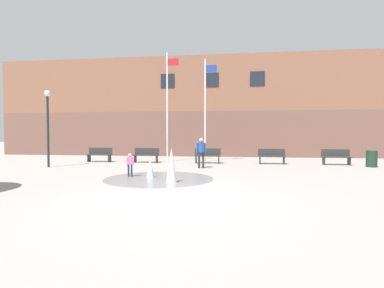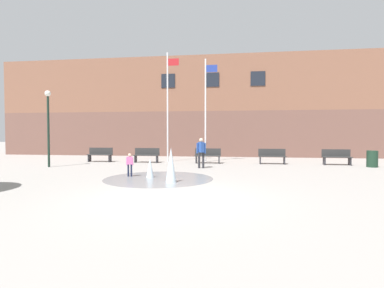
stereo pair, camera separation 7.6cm
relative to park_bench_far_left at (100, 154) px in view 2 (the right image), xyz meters
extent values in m
plane|color=gray|center=(6.89, -10.06, -0.48)|extent=(100.00, 100.00, 0.00)
cube|color=brown|center=(6.89, 8.14, 1.32)|extent=(36.00, 6.00, 3.60)
cube|color=brown|center=(6.89, 8.14, 5.33)|extent=(36.00, 6.00, 4.40)
cube|color=#1E232D|center=(3.39, 5.12, 5.55)|extent=(1.10, 0.06, 1.10)
cube|color=#1E232D|center=(6.89, 5.12, 5.55)|extent=(1.10, 0.06, 1.10)
cube|color=#1E232D|center=(10.39, 5.12, 5.55)|extent=(1.10, 0.06, 1.10)
cylinder|color=gray|center=(5.57, -6.52, -0.48)|extent=(4.43, 4.43, 0.01)
cone|color=silver|center=(6.27, -7.38, 0.18)|extent=(0.41, 0.41, 1.31)
cone|color=silver|center=(5.14, -6.28, -0.08)|extent=(0.33, 0.33, 0.79)
cube|color=#28282D|center=(-0.70, -0.06, -0.26)|extent=(0.06, 0.40, 0.44)
cube|color=#28282D|center=(0.70, -0.06, -0.26)|extent=(0.06, 0.40, 0.44)
cube|color=#2D2D2D|center=(0.00, -0.06, -0.01)|extent=(1.60, 0.44, 0.05)
cube|color=#2D2D2D|center=(0.00, 0.14, 0.22)|extent=(1.60, 0.04, 0.42)
cube|color=#28282D|center=(2.44, -0.14, -0.26)|extent=(0.06, 0.40, 0.44)
cube|color=#28282D|center=(3.84, -0.14, -0.26)|extent=(0.06, 0.40, 0.44)
cube|color=#2D2D2D|center=(3.14, -0.14, -0.01)|extent=(1.60, 0.44, 0.05)
cube|color=#2D2D2D|center=(3.14, 0.06, 0.22)|extent=(1.60, 0.04, 0.42)
cube|color=#28282D|center=(6.31, -0.08, -0.26)|extent=(0.06, 0.40, 0.44)
cube|color=#28282D|center=(7.71, -0.08, -0.26)|extent=(0.06, 0.40, 0.44)
cube|color=#2D2D2D|center=(7.01, -0.08, -0.01)|extent=(1.60, 0.44, 0.05)
cube|color=#2D2D2D|center=(7.01, 0.12, 0.22)|extent=(1.60, 0.04, 0.42)
cube|color=#28282D|center=(10.17, -0.01, -0.26)|extent=(0.06, 0.40, 0.44)
cube|color=#28282D|center=(11.57, -0.01, -0.26)|extent=(0.06, 0.40, 0.44)
cube|color=#2D2D2D|center=(10.87, -0.01, -0.01)|extent=(1.60, 0.44, 0.05)
cube|color=#2D2D2D|center=(10.87, 0.19, 0.22)|extent=(1.60, 0.04, 0.42)
cube|color=#28282D|center=(13.82, -0.04, -0.26)|extent=(0.06, 0.40, 0.44)
cube|color=#28282D|center=(15.22, -0.04, -0.26)|extent=(0.06, 0.40, 0.44)
cube|color=#2D2D2D|center=(14.52, -0.04, -0.01)|extent=(1.60, 0.44, 0.05)
cube|color=#2D2D2D|center=(14.52, 0.16, 0.22)|extent=(1.60, 0.04, 0.42)
cylinder|color=#1E233D|center=(4.15, -6.15, -0.22)|extent=(0.07, 0.07, 0.52)
cylinder|color=#1E233D|center=(4.28, -6.15, -0.22)|extent=(0.07, 0.07, 0.52)
cube|color=pink|center=(4.21, -6.15, 0.21)|extent=(0.24, 0.18, 0.33)
sphere|color=beige|center=(4.21, -6.15, 0.44)|extent=(0.13, 0.13, 0.13)
cylinder|color=pink|center=(4.08, -6.15, 0.17)|extent=(0.05, 0.05, 0.34)
cylinder|color=pink|center=(4.35, -6.15, 0.17)|extent=(0.05, 0.05, 0.34)
cylinder|color=#28282D|center=(6.78, -2.65, -0.06)|extent=(0.12, 0.12, 0.84)
cylinder|color=#28282D|center=(7.00, -2.65, -0.06)|extent=(0.12, 0.12, 0.84)
cube|color=#284C9E|center=(6.89, -2.65, 0.63)|extent=(0.37, 0.39, 0.54)
sphere|color=beige|center=(6.89, -2.65, 1.01)|extent=(0.21, 0.21, 0.21)
cylinder|color=#284C9E|center=(6.68, -2.65, 0.58)|extent=(0.08, 0.08, 0.55)
cylinder|color=#284C9E|center=(7.10, -2.65, 0.58)|extent=(0.08, 0.08, 0.55)
cylinder|color=silver|center=(4.31, 0.80, 3.06)|extent=(0.10, 0.10, 7.08)
cube|color=#B21E23|center=(4.71, 0.80, 5.97)|extent=(0.70, 0.02, 0.45)
cylinder|color=silver|center=(6.78, 0.80, 2.81)|extent=(0.10, 0.10, 6.59)
cube|color=#233893|center=(7.18, 0.80, 5.48)|extent=(0.70, 0.02, 0.45)
cylinder|color=#192D23|center=(-1.42, -3.29, 1.44)|extent=(0.12, 0.12, 3.84)
sphere|color=white|center=(-1.42, -3.29, 3.53)|extent=(0.32, 0.32, 0.32)
cylinder|color=#193323|center=(16.07, -0.89, -0.03)|extent=(0.56, 0.56, 0.90)
camera|label=1|loc=(8.53, -18.35, 1.36)|focal=28.00mm
camera|label=2|loc=(8.61, -18.34, 1.36)|focal=28.00mm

